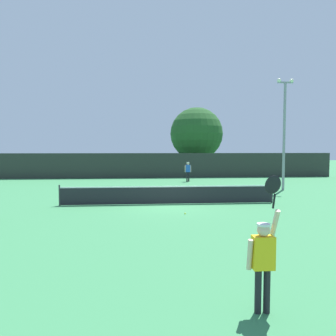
{
  "coord_description": "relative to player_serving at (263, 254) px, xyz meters",
  "views": [
    {
      "loc": [
        -1.39,
        -16.7,
        2.93
      ],
      "look_at": [
        0.22,
        3.11,
        1.72
      ],
      "focal_mm": 34.3,
      "sensor_mm": 36.0,
      "label": 1
    }
  ],
  "objects": [
    {
      "name": "tennis_net",
      "position": [
        -0.74,
        11.28,
        -0.56
      ],
      "size": [
        11.31,
        0.08,
        1.07
      ],
      "color": "#232328",
      "rests_on": "ground"
    },
    {
      "name": "parked_car_mid",
      "position": [
        1.63,
        31.52,
        -0.29
      ],
      "size": [
        1.94,
        4.22,
        1.69
      ],
      "rotation": [
        0.0,
        0.0,
        -0.01
      ],
      "color": "navy",
      "rests_on": "ground"
    },
    {
      "name": "ground_plane",
      "position": [
        -0.74,
        11.28,
        -1.07
      ],
      "size": [
        120.0,
        120.0,
        0.0
      ],
      "primitive_type": "plane",
      "color": "#387F4C"
    },
    {
      "name": "player_receiving",
      "position": [
        1.92,
        22.66,
        -0.01
      ],
      "size": [
        0.57,
        0.25,
        1.72
      ],
      "rotation": [
        0.0,
        0.0,
        3.14
      ],
      "color": "blue",
      "rests_on": "ground"
    },
    {
      "name": "light_pole",
      "position": [
        7.79,
        16.34,
        3.38
      ],
      "size": [
        1.18,
        0.28,
        7.77
      ],
      "color": "gray",
      "rests_on": "ground"
    },
    {
      "name": "tennis_ball",
      "position": [
        -0.23,
        8.64,
        -1.03
      ],
      "size": [
        0.07,
        0.07,
        0.07
      ],
      "primitive_type": "sphere",
      "color": "#CCE033",
      "rests_on": "ground"
    },
    {
      "name": "parked_car_near",
      "position": [
        -8.65,
        35.16,
        -0.29
      ],
      "size": [
        2.28,
        4.36,
        1.69
      ],
      "rotation": [
        0.0,
        0.0,
        0.09
      ],
      "color": "black",
      "rests_on": "ground"
    },
    {
      "name": "large_tree",
      "position": [
        4.09,
        30.97,
        3.53
      ],
      "size": [
        5.97,
        5.97,
        7.6
      ],
      "color": "brown",
      "rests_on": "ground"
    },
    {
      "name": "player_serving",
      "position": [
        0.0,
        0.0,
        0.0
      ],
      "size": [
        0.67,
        0.39,
        2.45
      ],
      "color": "yellow",
      "rests_on": "ground"
    },
    {
      "name": "perimeter_fence",
      "position": [
        -0.74,
        26.56,
        0.17
      ],
      "size": [
        36.26,
        0.12,
        2.47
      ],
      "primitive_type": "cube",
      "color": "#2D332D",
      "rests_on": "ground"
    }
  ]
}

